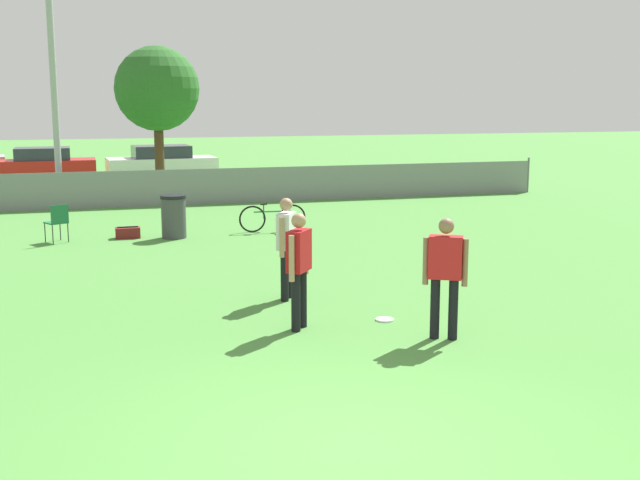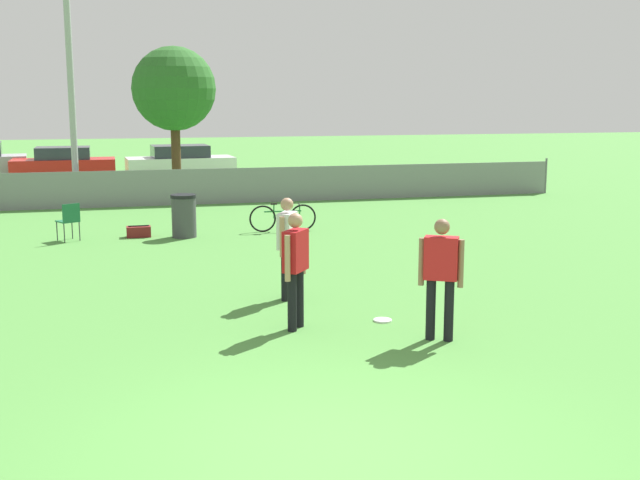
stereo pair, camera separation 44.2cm
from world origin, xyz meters
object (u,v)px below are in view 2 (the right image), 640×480
at_px(player_thrower_red, 441,270).
at_px(gear_bag_sideline, 139,232).
at_px(player_receiver_white, 287,241).
at_px(trash_bin, 184,216).
at_px(light_pole, 69,56).
at_px(tree_near_pole, 174,89).
at_px(folding_chair_sideline, 69,219).
at_px(player_defender_red, 296,262).
at_px(parked_car_white, 180,162).
at_px(bicycle_sideline, 283,218).
at_px(parked_car_red, 64,164).
at_px(frisbee_disc, 383,320).

distance_m(player_thrower_red, gear_bag_sideline, 10.17).
xyz_separation_m(player_receiver_white, trash_bin, (-1.12, 6.41, -0.47)).
relative_size(light_pole, tree_near_pole, 1.51).
bearing_deg(folding_chair_sideline, player_defender_red, 84.49).
distance_m(light_pole, folding_chair_sideline, 7.85).
relative_size(player_defender_red, trash_bin, 1.65).
bearing_deg(tree_near_pole, light_pole, -146.29).
xyz_separation_m(light_pole, parked_car_white, (3.82, 7.61, -3.85)).
distance_m(player_receiver_white, folding_chair_sideline, 7.52).
bearing_deg(trash_bin, folding_chair_sideline, 177.61).
xyz_separation_m(light_pole, player_defender_red, (3.58, -15.00, -3.52)).
relative_size(light_pole, folding_chair_sideline, 8.54).
relative_size(tree_near_pole, player_defender_red, 2.97).
bearing_deg(bicycle_sideline, trash_bin, -172.31).
bearing_deg(parked_car_red, player_receiver_white, -77.99).
bearing_deg(player_receiver_white, trash_bin, 39.92).
relative_size(light_pole, parked_car_red, 1.89).
bearing_deg(trash_bin, parked_car_red, 103.54).
height_order(light_pole, player_defender_red, light_pole).
height_order(player_thrower_red, bicycle_sideline, player_thrower_red).
distance_m(trash_bin, parked_car_white, 14.52).
xyz_separation_m(player_defender_red, parked_car_white, (0.24, 22.60, -0.33)).
bearing_deg(light_pole, player_defender_red, -76.58).
height_order(player_thrower_red, parked_car_white, player_thrower_red).
relative_size(tree_near_pole, frisbee_disc, 17.98).
height_order(player_receiver_white, folding_chair_sideline, player_receiver_white).
bearing_deg(parked_car_red, frisbee_disc, -76.25).
height_order(player_receiver_white, parked_car_red, player_receiver_white).
bearing_deg(frisbee_disc, player_thrower_red, -68.01).
xyz_separation_m(frisbee_disc, gear_bag_sideline, (-3.26, 8.34, 0.11)).
height_order(parked_car_red, parked_car_white, same).
bearing_deg(tree_near_pole, bicycle_sideline, -77.88).
xyz_separation_m(tree_near_pole, gear_bag_sideline, (-1.59, -8.75, -3.41)).
xyz_separation_m(bicycle_sideline, parked_car_white, (-1.32, 14.27, 0.30)).
relative_size(player_defender_red, frisbee_disc, 6.04).
xyz_separation_m(tree_near_pole, frisbee_disc, (1.67, -17.09, -3.52)).
bearing_deg(gear_bag_sideline, tree_near_pole, 79.70).
xyz_separation_m(player_defender_red, parked_car_red, (-4.36, 22.59, -0.31)).
height_order(folding_chair_sideline, bicycle_sideline, folding_chair_sideline).
bearing_deg(player_thrower_red, trash_bin, 135.05).
distance_m(light_pole, trash_bin, 8.39).
bearing_deg(light_pole, player_thrower_red, -71.52).
xyz_separation_m(tree_near_pole, player_defender_red, (0.33, -17.16, -2.56)).
bearing_deg(bicycle_sideline, gear_bag_sideline, -178.59).
bearing_deg(tree_near_pole, parked_car_red, 126.56).
relative_size(tree_near_pole, player_thrower_red, 2.97).
bearing_deg(player_receiver_white, tree_near_pole, 32.16).
height_order(frisbee_disc, trash_bin, trash_bin).
relative_size(player_receiver_white, parked_car_white, 0.38).
bearing_deg(parked_car_white, tree_near_pole, -99.65).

